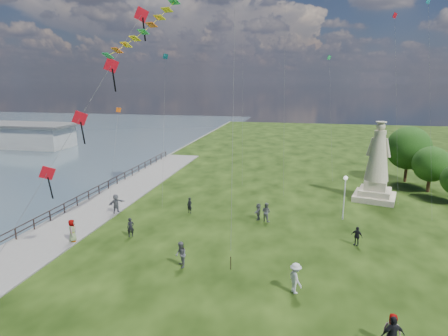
% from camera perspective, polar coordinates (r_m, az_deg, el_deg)
% --- Properties ---
extents(waterfront, '(200.00, 200.00, 1.51)m').
position_cam_1_polar(waterfront, '(36.01, -22.59, -7.21)').
color(waterfront, '#364851').
rests_on(waterfront, ground).
extents(pier_pavilion, '(30.00, 8.00, 4.40)m').
position_cam_1_polar(pier_pavilion, '(83.52, -30.96, 4.44)').
color(pier_pavilion, '#A0A09B').
rests_on(pier_pavilion, ground).
extents(statue, '(4.80, 4.80, 7.97)m').
position_cam_1_polar(statue, '(40.59, 22.25, -0.40)').
color(statue, '#B8A78B').
rests_on(statue, ground).
extents(lamppost, '(0.36, 0.36, 3.93)m').
position_cam_1_polar(lamppost, '(33.82, 17.94, -2.95)').
color(lamppost, silver).
rests_on(lamppost, ground).
extents(tree_row, '(6.74, 12.03, 6.65)m').
position_cam_1_polar(tree_row, '(47.35, 27.70, 1.65)').
color(tree_row, '#382314').
rests_on(tree_row, ground).
extents(person_0, '(0.65, 0.61, 1.50)m').
position_cam_1_polar(person_0, '(30.28, -14.04, -8.76)').
color(person_0, black).
rests_on(person_0, ground).
extents(person_1, '(0.86, 0.99, 1.73)m').
position_cam_1_polar(person_1, '(25.03, -6.60, -12.99)').
color(person_1, '#595960').
rests_on(person_1, ground).
extents(person_2, '(1.12, 1.32, 1.82)m').
position_cam_1_polar(person_2, '(22.55, 10.84, -16.15)').
color(person_2, silver).
rests_on(person_2, ground).
extents(person_3, '(1.20, 0.86, 1.85)m').
position_cam_1_polar(person_3, '(19.52, 24.31, -22.24)').
color(person_3, black).
rests_on(person_3, ground).
extents(person_4, '(0.84, 0.59, 1.59)m').
position_cam_1_polar(person_4, '(20.08, 24.22, -21.60)').
color(person_4, '#595960').
rests_on(person_4, ground).
extents(person_5, '(1.43, 1.75, 1.75)m').
position_cam_1_polar(person_5, '(35.57, -16.12, -5.34)').
color(person_5, '#595960').
rests_on(person_5, ground).
extents(person_6, '(0.63, 0.53, 1.46)m').
position_cam_1_polar(person_6, '(34.53, -5.26, -5.68)').
color(person_6, black).
rests_on(person_6, ground).
extents(person_7, '(0.95, 0.83, 1.67)m').
position_cam_1_polar(person_7, '(32.58, 6.43, -6.68)').
color(person_7, '#595960').
rests_on(person_7, ground).
extents(person_9, '(0.95, 0.82, 1.45)m').
position_cam_1_polar(person_9, '(29.58, 19.57, -9.74)').
color(person_9, black).
rests_on(person_9, ground).
extents(person_10, '(0.77, 0.96, 1.70)m').
position_cam_1_polar(person_10, '(30.52, -22.11, -8.98)').
color(person_10, '#595960').
rests_on(person_10, ground).
extents(person_11, '(0.70, 1.39, 1.45)m').
position_cam_1_polar(person_11, '(32.97, 5.24, -6.61)').
color(person_11, '#595960').
rests_on(person_11, ground).
extents(red_kite_train, '(9.24, 9.35, 20.01)m').
position_cam_1_polar(red_kite_train, '(26.39, -17.19, 13.69)').
color(red_kite_train, black).
rests_on(red_kite_train, ground).
extents(small_kites, '(31.35, 18.36, 28.36)m').
position_cam_1_polar(small_kites, '(41.44, 8.86, 17.41)').
color(small_kites, teal).
rests_on(small_kites, ground).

